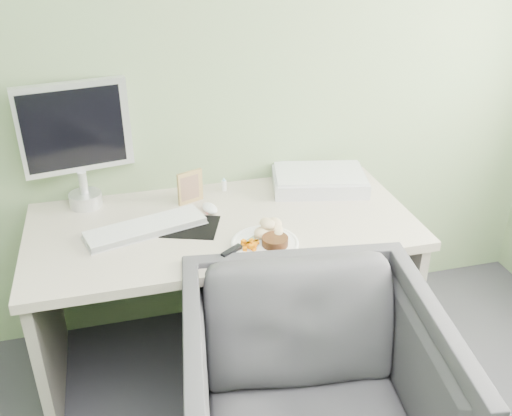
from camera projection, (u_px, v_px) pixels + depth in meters
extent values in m
plane|color=#6F815A|center=(201.00, 52.00, 2.41)|extent=(3.50, 0.00, 3.50)
cube|color=beige|center=(223.00, 226.00, 2.39)|extent=(1.60, 0.75, 0.04)
cube|color=gray|center=(48.00, 324.00, 2.39)|extent=(0.04, 0.70, 0.69)
cube|color=gray|center=(380.00, 272.00, 2.73)|extent=(0.04, 0.70, 0.69)
cylinder|color=white|center=(265.00, 244.00, 2.21)|extent=(0.26, 0.26, 0.01)
cylinder|color=black|center=(275.00, 241.00, 2.19)|extent=(0.12, 0.12, 0.03)
ellipsoid|color=tan|center=(268.00, 227.00, 2.25)|extent=(0.14, 0.13, 0.07)
cube|color=orange|center=(250.00, 243.00, 2.17)|extent=(0.06, 0.05, 0.04)
cube|color=silver|center=(254.00, 238.00, 2.22)|extent=(0.13, 0.10, 0.01)
cube|color=black|center=(231.00, 251.00, 2.13)|extent=(0.09, 0.07, 0.02)
cube|color=black|center=(191.00, 227.00, 2.34)|extent=(0.27, 0.26, 0.00)
cube|color=white|center=(146.00, 227.00, 2.31)|extent=(0.50, 0.26, 0.02)
ellipsoid|color=white|center=(210.00, 208.00, 2.45)|extent=(0.08, 0.11, 0.03)
cube|color=olive|center=(190.00, 187.00, 2.50)|extent=(0.12, 0.06, 0.15)
cylinder|color=white|center=(224.00, 186.00, 2.63)|extent=(0.02, 0.02, 0.05)
cone|color=#8DC5E1|center=(224.00, 179.00, 2.61)|extent=(0.02, 0.02, 0.02)
cube|color=silver|center=(319.00, 181.00, 2.66)|extent=(0.48, 0.37, 0.07)
cylinder|color=silver|center=(86.00, 199.00, 2.49)|extent=(0.14, 0.14, 0.06)
cylinder|color=silver|center=(83.00, 183.00, 2.46)|extent=(0.04, 0.04, 0.10)
cube|color=silver|center=(75.00, 128.00, 2.36)|extent=(0.45, 0.12, 0.38)
cube|color=black|center=(75.00, 130.00, 2.34)|extent=(0.40, 0.07, 0.33)
imported|color=#343338|center=(312.00, 405.00, 1.95)|extent=(0.95, 0.97, 0.78)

